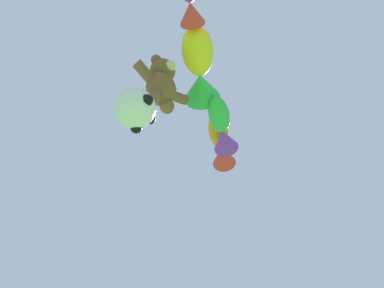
# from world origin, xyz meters

# --- Properties ---
(teddy_bear_kite) EXTENTS (1.97, 0.87, 2.00)m
(teddy_bear_kite) POSITION_xyz_m (0.38, 6.96, 11.17)
(teddy_bear_kite) COLOR brown
(soccer_ball_kite) EXTENTS (1.16, 1.16, 1.07)m
(soccer_ball_kite) POSITION_xyz_m (-0.28, 7.10, 9.65)
(soccer_ball_kite) COLOR white
(fish_kite_tangerine) EXTENTS (2.38, 1.98, 0.84)m
(fish_kite_tangerine) POSITION_xyz_m (4.01, 7.96, 11.98)
(fish_kite_tangerine) COLOR orange
(fish_kite_emerald) EXTENTS (2.21, 1.78, 0.80)m
(fish_kite_emerald) POSITION_xyz_m (2.92, 6.98, 11.27)
(fish_kite_emerald) COLOR green
(fish_kite_goldfin) EXTENTS (2.55, 2.35, 1.11)m
(fish_kite_goldfin) POSITION_xyz_m (1.09, 6.17, 11.72)
(fish_kite_goldfin) COLOR yellow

